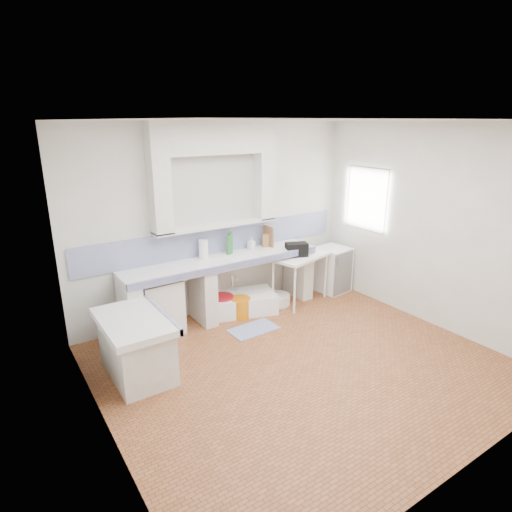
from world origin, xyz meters
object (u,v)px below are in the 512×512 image
side_table (300,279)px  fridge (333,269)px  sink (239,304)px  stove (159,306)px

side_table → fridge: bearing=-10.2°
sink → side_table: 1.07m
fridge → side_table: bearing=176.5°
side_table → sink: bearing=154.6°
stove → sink: stove is taller
stove → sink: size_ratio=0.71×
stove → side_table: size_ratio=0.82×
stove → side_table: bearing=-7.5°
stove → fridge: 3.03m
stove → fridge: bearing=-4.9°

